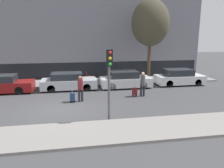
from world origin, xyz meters
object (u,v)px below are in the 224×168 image
at_px(parked_car_1, 69,82).
at_px(parked_car_2, 125,80).
at_px(parked_car_3, 179,77).
at_px(parked_bicycle, 89,78).
at_px(trolley_right, 135,91).
at_px(trolley_left, 72,97).
at_px(traffic_light, 109,71).
at_px(bare_tree_near_crossing, 150,23).
at_px(parked_car_0, 0,85).
at_px(pedestrian_right, 143,83).
at_px(pedestrian_left, 80,87).

bearing_deg(parked_car_1, parked_car_2, -0.89).
bearing_deg(parked_car_3, parked_bicycle, 165.92).
height_order(trolley_right, parked_bicycle, trolley_right).
relative_size(trolley_left, trolley_right, 1.01).
relative_size(traffic_light, bare_tree_near_crossing, 0.50).
relative_size(parked_car_2, parked_car_3, 0.99).
xyz_separation_m(parked_car_0, pedestrian_right, (10.15, -2.73, 0.35)).
xyz_separation_m(parked_car_1, pedestrian_left, (0.81, -3.38, 0.32)).
bearing_deg(parked_car_0, parked_car_3, 0.96).
bearing_deg(parked_car_0, traffic_light, -43.80).
height_order(parked_car_1, trolley_left, parked_car_1).
bearing_deg(traffic_light, bare_tree_near_crossing, 59.53).
bearing_deg(traffic_light, parked_car_3, 44.05).
distance_m(trolley_left, bare_tree_near_crossing, 9.84).
xyz_separation_m(trolley_left, parked_bicycle, (1.45, 5.54, 0.12)).
distance_m(pedestrian_left, trolley_right, 3.87).
relative_size(parked_car_3, trolley_left, 3.56).
xyz_separation_m(pedestrian_left, bare_tree_near_crossing, (6.32, 4.96, 4.30)).
relative_size(parked_car_0, traffic_light, 1.32).
bearing_deg(bare_tree_near_crossing, traffic_light, -120.47).
bearing_deg(trolley_right, pedestrian_right, -8.41).
height_order(parked_car_1, bare_tree_near_crossing, bare_tree_near_crossing).
relative_size(trolley_left, bare_tree_near_crossing, 0.16).
bearing_deg(trolley_left, parked_car_0, 147.47).
relative_size(trolley_right, parked_bicycle, 0.65).
relative_size(pedestrian_right, trolley_right, 1.50).
relative_size(pedestrian_right, traffic_light, 0.49).
bearing_deg(parked_car_2, pedestrian_right, -78.26).
height_order(pedestrian_left, traffic_light, traffic_light).
bearing_deg(parked_car_0, pedestrian_left, -29.02).
height_order(parked_car_1, parked_car_3, parked_car_3).
relative_size(trolley_left, traffic_light, 0.33).
relative_size(parked_car_3, bare_tree_near_crossing, 0.58).
distance_m(pedestrian_right, traffic_light, 5.33).
distance_m(pedestrian_left, pedestrian_right, 4.35).
bearing_deg(pedestrian_right, trolley_left, -163.95).
xyz_separation_m(pedestrian_right, trolley_right, (-0.54, 0.08, -0.62)).
xyz_separation_m(trolley_left, trolley_right, (4.31, 0.73, -0.01)).
xyz_separation_m(parked_car_2, parked_bicycle, (-2.82, 2.08, -0.16)).
bearing_deg(parked_bicycle, pedestrian_right, -55.18).
relative_size(traffic_light, parked_bicycle, 2.01).
xyz_separation_m(parked_car_2, trolley_left, (-4.27, -3.46, -0.28)).
distance_m(parked_car_1, traffic_light, 7.52).
relative_size(parked_car_0, trolley_right, 4.08).
bearing_deg(parked_car_1, bare_tree_near_crossing, 12.45).
bearing_deg(parked_car_2, trolley_right, -89.15).
bearing_deg(trolley_right, trolley_left, -170.44).
distance_m(trolley_left, traffic_light, 4.46).
relative_size(pedestrian_left, pedestrian_right, 0.98).
bearing_deg(parked_car_2, traffic_light, -109.55).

